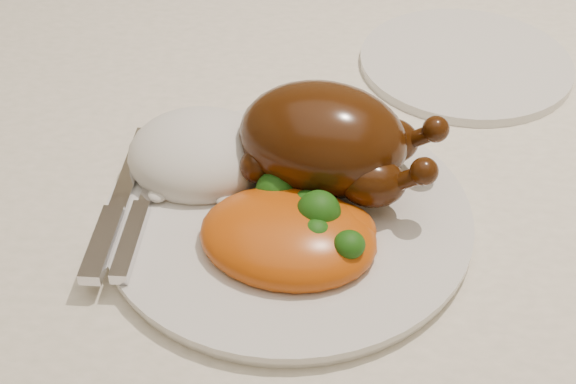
# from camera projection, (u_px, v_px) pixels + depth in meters

# --- Properties ---
(dining_table) EXTENTS (1.60, 0.90, 0.76)m
(dining_table) POSITION_uv_depth(u_px,v_px,m) (352.00, 193.00, 0.82)
(dining_table) COLOR brown
(dining_table) RESTS_ON floor
(tablecloth) EXTENTS (1.73, 1.03, 0.18)m
(tablecloth) POSITION_uv_depth(u_px,v_px,m) (356.00, 135.00, 0.77)
(tablecloth) COLOR white
(tablecloth) RESTS_ON dining_table
(dinner_plate) EXTENTS (0.36, 0.36, 0.01)m
(dinner_plate) POSITION_uv_depth(u_px,v_px,m) (288.00, 217.00, 0.63)
(dinner_plate) COLOR silver
(dinner_plate) RESTS_ON tablecloth
(side_plate) EXTENTS (0.22, 0.22, 0.01)m
(side_plate) POSITION_uv_depth(u_px,v_px,m) (465.00, 63.00, 0.81)
(side_plate) COLOR silver
(side_plate) RESTS_ON tablecloth
(roast_chicken) EXTENTS (0.18, 0.13, 0.09)m
(roast_chicken) POSITION_uv_depth(u_px,v_px,m) (327.00, 140.00, 0.63)
(roast_chicken) COLOR #411B07
(roast_chicken) RESTS_ON dinner_plate
(rice_mound) EXTENTS (0.12, 0.11, 0.06)m
(rice_mound) POSITION_uv_depth(u_px,v_px,m) (200.00, 155.00, 0.66)
(rice_mound) COLOR white
(rice_mound) RESTS_ON dinner_plate
(mac_and_cheese) EXTENTS (0.15, 0.12, 0.06)m
(mac_and_cheese) POSITION_uv_depth(u_px,v_px,m) (293.00, 232.00, 0.59)
(mac_and_cheese) COLOR #D3570D
(mac_and_cheese) RESTS_ON dinner_plate
(cutlery) EXTENTS (0.04, 0.18, 0.01)m
(cutlery) POSITION_uv_depth(u_px,v_px,m) (124.00, 219.00, 0.61)
(cutlery) COLOR silver
(cutlery) RESTS_ON dinner_plate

